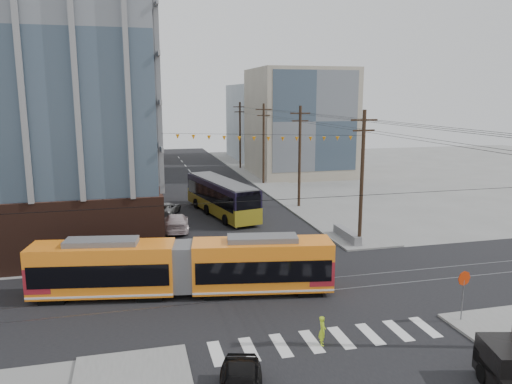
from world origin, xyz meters
TOP-DOWN VIEW (x-y plane):
  - ground at (0.00, 0.00)m, footprint 160.00×160.00m
  - bg_bldg_nw_near at (-17.00, 52.00)m, footprint 18.00×16.00m
  - bg_bldg_ne_near at (16.00, 48.00)m, footprint 14.00×14.00m
  - bg_bldg_nw_far at (-14.00, 72.00)m, footprint 16.00×18.00m
  - bg_bldg_ne_far at (18.00, 68.00)m, footprint 16.00×16.00m
  - utility_pole_far at (8.50, 56.00)m, footprint 0.30×0.30m
  - streetcar at (-6.32, 4.59)m, footprint 18.36×5.65m
  - city_bus at (-0.32, 24.76)m, footprint 5.53×13.31m
  - parked_car_silver at (-4.97, 11.55)m, footprint 2.81×4.87m
  - parked_car_white at (-5.41, 19.59)m, footprint 2.62×5.48m
  - parked_car_grey at (-5.85, 26.01)m, footprint 3.67×5.06m
  - pedestrian at (-0.41, -3.41)m, footprint 0.48×0.62m
  - stop_sign at (7.82, -2.90)m, footprint 0.94×0.94m
  - jersey_barrier at (8.30, 12.94)m, footprint 1.02×4.41m

SIDE VIEW (x-z plane):
  - ground at x=0.00m, z-range 0.00..0.00m
  - jersey_barrier at x=8.30m, z-range 0.00..0.88m
  - parked_car_grey at x=-5.85m, z-range 0.00..1.28m
  - pedestrian at x=-0.41m, z-range 0.00..1.50m
  - parked_car_silver at x=-4.97m, z-range 0.00..1.52m
  - parked_car_white at x=-5.41m, z-range 0.00..1.54m
  - stop_sign at x=7.82m, z-range 0.00..2.72m
  - streetcar at x=-6.32m, z-range 0.00..3.51m
  - city_bus at x=-0.32m, z-range 0.00..3.69m
  - utility_pole_far at x=8.50m, z-range 0.00..11.00m
  - bg_bldg_ne_far at x=18.00m, z-range 0.00..14.00m
  - bg_bldg_ne_near at x=16.00m, z-range 0.00..16.00m
  - bg_bldg_nw_near at x=-17.00m, z-range 0.00..18.00m
  - bg_bldg_nw_far at x=-14.00m, z-range 0.00..20.00m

